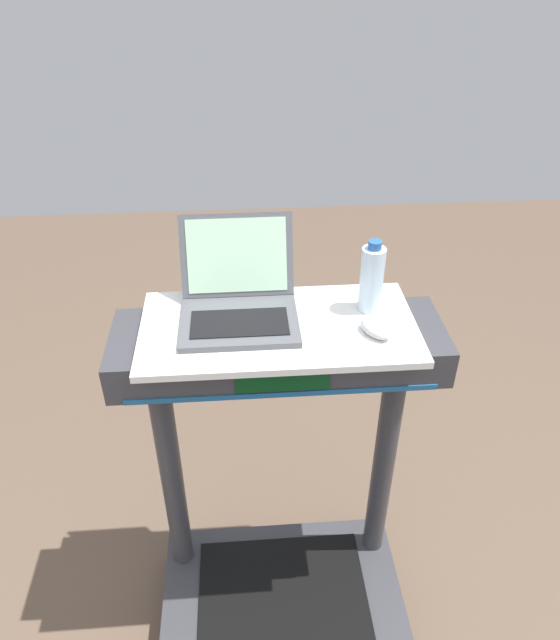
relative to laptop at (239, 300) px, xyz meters
name	(u,v)px	position (x,y,z in m)	size (l,w,h in m)	color
desk_board	(279,328)	(0.10, -0.06, -0.06)	(0.73, 0.38, 0.02)	white
laptop	(239,300)	(0.00, 0.00, 0.00)	(0.31, 0.32, 0.23)	#515459
computer_mouse	(376,328)	(0.35, -0.12, -0.03)	(0.06, 0.10, 0.03)	#B2B2B7
water_bottle	(372,279)	(0.36, 0.00, 0.05)	(0.06, 0.06, 0.21)	silver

